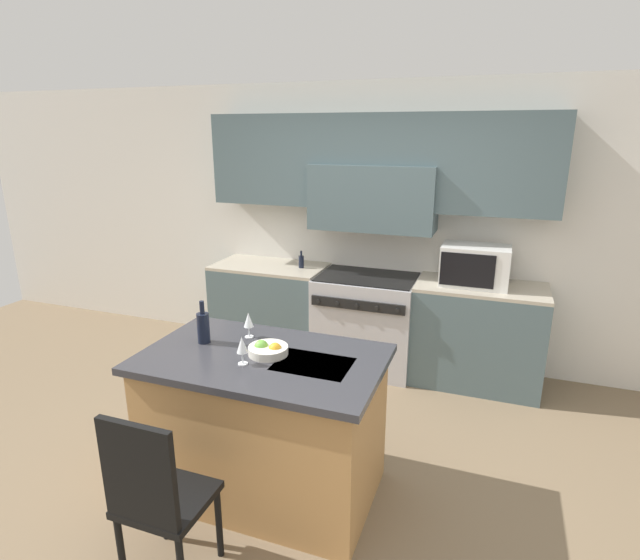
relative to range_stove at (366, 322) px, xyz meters
name	(u,v)px	position (x,y,z in m)	size (l,w,h in m)	color
ground_plane	(298,474)	(0.00, -1.76, -0.46)	(10.00, 10.00, 0.00)	#7A664C
back_cabinetry	(376,203)	(0.00, 0.27, 1.12)	(10.00, 0.46, 2.70)	silver
back_counter	(367,321)	(0.00, 0.02, 0.00)	(3.20, 0.62, 0.94)	#4C6066
range_stove	(366,322)	(0.00, 0.00, 0.00)	(0.94, 0.70, 0.93)	#B7B7BC
microwave	(475,266)	(0.96, 0.02, 0.65)	(0.58, 0.37, 0.35)	silver
kitchen_island	(265,423)	(-0.14, -1.95, 0.01)	(1.47, 0.89, 0.94)	#B7844C
island_chair	(156,494)	(-0.32, -2.78, 0.08)	(0.42, 0.40, 0.99)	black
wine_bottle	(203,327)	(-0.58, -1.90, 0.59)	(0.08, 0.08, 0.28)	black
wine_glass_near	(242,346)	(-0.19, -2.09, 0.60)	(0.06, 0.06, 0.17)	white
wine_glass_far	(249,321)	(-0.35, -1.72, 0.60)	(0.06, 0.06, 0.17)	white
fruit_bowl	(268,350)	(-0.12, -1.92, 0.51)	(0.24, 0.24, 0.09)	silver
oil_bottle_on_counter	(301,261)	(-0.69, 0.04, 0.54)	(0.05, 0.05, 0.17)	black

